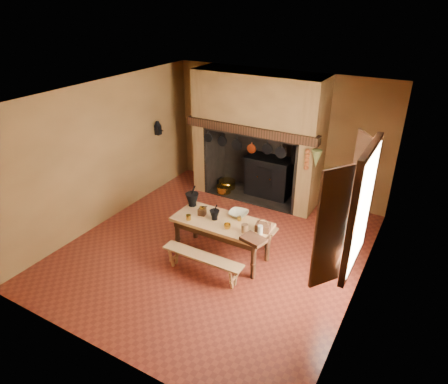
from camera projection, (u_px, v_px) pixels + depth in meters
name	position (u px, v px, depth m)	size (l,w,h in m)	color
floor	(216.00, 248.00, 7.35)	(5.50, 5.50, 0.00)	maroon
ceiling	(214.00, 96.00, 6.09)	(5.50, 5.50, 0.00)	silver
back_wall	(278.00, 134.00, 8.86)	(5.00, 0.02, 2.80)	olive
wall_left	(106.00, 153.00, 7.82)	(0.02, 5.50, 2.80)	olive
wall_right	(368.00, 216.00, 5.62)	(0.02, 5.50, 2.80)	olive
wall_front	(93.00, 267.00, 4.58)	(5.00, 0.02, 2.80)	olive
chimney_breast	(258.00, 119.00, 8.46)	(2.95, 0.96, 2.80)	olive
iron_range	(269.00, 176.00, 9.05)	(1.12, 0.55, 1.60)	black
hearth_pans	(225.00, 186.00, 9.49)	(0.51, 0.62, 0.20)	gold
hanging_pans	(246.00, 146.00, 8.29)	(1.92, 0.29, 0.27)	black
onion_string	(307.00, 160.00, 7.70)	(0.12, 0.10, 0.46)	#92451A
herb_bunch	(316.00, 159.00, 7.60)	(0.20, 0.20, 0.35)	olive
window	(353.00, 207.00, 5.24)	(0.39, 1.75, 1.76)	white
wall_coffee_mill	(158.00, 127.00, 8.94)	(0.23, 0.16, 0.31)	black
work_table	(222.00, 227.00, 6.86)	(1.69, 0.75, 0.73)	tan
bench_front	(203.00, 261.00, 6.51)	(1.43, 0.25, 0.40)	tan
bench_back	(238.00, 225.00, 7.45)	(1.53, 0.27, 0.43)	tan
mortar_large	(192.00, 199.00, 7.24)	(0.24, 0.24, 0.41)	black
mortar_small	(215.00, 214.00, 6.81)	(0.17, 0.17, 0.30)	black
coffee_grinder	(202.00, 211.00, 6.96)	(0.18, 0.14, 0.19)	#321C10
brass_mug_a	(189.00, 217.00, 6.82)	(0.08, 0.08, 0.09)	gold
brass_mug_b	(239.00, 219.00, 6.80)	(0.07, 0.07, 0.08)	gold
mixing_bowl	(239.00, 214.00, 6.95)	(0.33, 0.33, 0.08)	#B1AC88
stoneware_crock	(245.00, 228.00, 6.46)	(0.11, 0.11, 0.14)	#4E321D
glass_jar	(260.00, 230.00, 6.41)	(0.09, 0.09, 0.15)	beige
wicker_basket	(263.00, 227.00, 6.49)	(0.26, 0.21, 0.23)	#492916
wooden_tray	(254.00, 239.00, 6.24)	(0.37, 0.27, 0.06)	#321C10
brass_cup	(227.00, 226.00, 6.56)	(0.12, 0.12, 0.09)	gold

